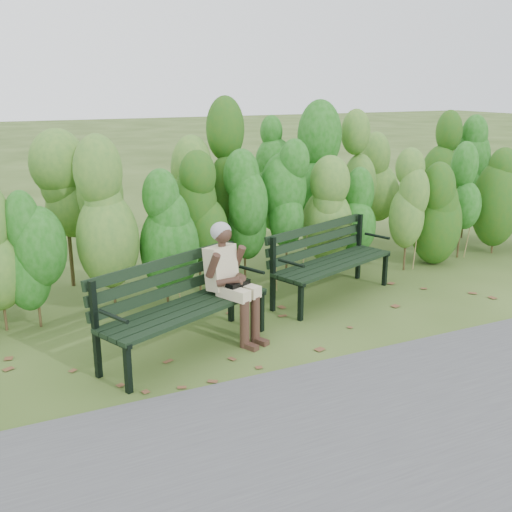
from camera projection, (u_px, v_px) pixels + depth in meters
name	position (u px, v px, depth m)	size (l,w,h in m)	color
ground	(269.00, 329.00, 6.63)	(80.00, 80.00, 0.00)	#304917
footpath	(393.00, 429.00, 4.71)	(60.00, 2.50, 0.01)	#474749
hedge_band	(207.00, 190.00, 7.89)	(11.04, 1.67, 2.42)	#47381E
leaf_litter	(256.00, 342.00, 6.29)	(5.60, 2.19, 0.01)	brown
bench_left	(178.00, 298.00, 5.97)	(1.96, 1.32, 0.94)	black
bench_right	(327.00, 255.00, 7.52)	(1.91, 1.18, 0.91)	black
seated_woman	(230.00, 273.00, 6.21)	(0.56, 0.74, 1.25)	beige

